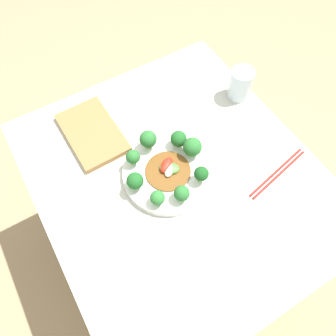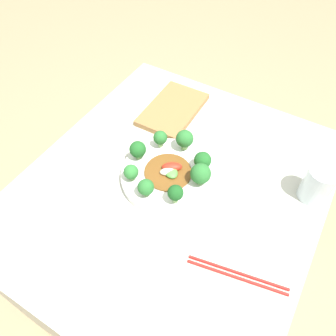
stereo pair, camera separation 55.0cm
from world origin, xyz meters
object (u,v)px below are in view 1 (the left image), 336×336
broccoli_west (148,139)px  broccoli_southwest (133,157)px  broccoli_south (135,181)px  broccoli_north (192,147)px  cutting_board (92,133)px  broccoli_northwest (179,139)px  stirfry_center (168,169)px  plate (168,173)px  chopsticks (278,173)px  broccoli_east (182,193)px  broccoli_southeast (157,198)px  broccoli_northeast (201,174)px  drinking_glass (240,84)px

broccoli_west → broccoli_southwest: broccoli_west is taller
broccoli_south → broccoli_west: bearing=135.5°
broccoli_north → cutting_board: broccoli_north is taller
broccoli_north → cutting_board: 0.33m
broccoli_northwest → stirfry_center: 0.10m
plate → chopsticks: 0.33m
broccoli_east → chopsticks: bearing=76.5°
broccoli_southeast → broccoli_northeast: bearing=89.0°
broccoli_northwest → chopsticks: 0.31m
broccoli_northeast → broccoli_southwest: bearing=-137.3°
broccoli_east → drinking_glass: 0.45m
broccoli_northwest → chopsticks: (0.23, 0.21, -0.05)m
broccoli_east → broccoli_northeast: size_ratio=0.92×
broccoli_north → chopsticks: size_ratio=0.28×
broccoli_south → broccoli_northwest: 0.19m
drinking_glass → cutting_board: bearing=-101.8°
plate → broccoli_northwest: (-0.06, 0.07, 0.05)m
broccoli_north → drinking_glass: 0.31m
broccoli_northwest → stirfry_center: size_ratio=0.44×
plate → cutting_board: bearing=-152.6°
broccoli_southeast → broccoli_east: broccoli_east is taller
broccoli_north → chopsticks: (0.18, 0.19, -0.06)m
broccoli_northeast → chopsticks: size_ratio=0.25×
broccoli_southwest → chopsticks: size_ratio=0.24×
plate → broccoli_northwest: bearing=130.2°
broccoli_southwest → broccoli_northwest: bearing=84.6°
broccoli_northwest → cutting_board: bearing=-132.8°
broccoli_southwest → stirfry_center: (0.07, 0.07, -0.03)m
broccoli_north → chopsticks: bearing=47.0°
broccoli_northwest → broccoli_southwest: 0.15m
broccoli_west → plate: bearing=3.2°
broccoli_northeast → stirfry_center: broccoli_northeast is taller
chopsticks → cutting_board: size_ratio=0.94×
broccoli_northwest → broccoli_southwest: size_ratio=1.05×
broccoli_east → broccoli_west: 0.20m
plate → broccoli_southeast: bearing=-47.1°
broccoli_east → broccoli_northwest: (-0.16, 0.09, 0.00)m
broccoli_northeast → broccoli_west: size_ratio=0.88×
broccoli_south → chopsticks: size_ratio=0.25×
broccoli_west → broccoli_northeast: bearing=21.9°
cutting_board → broccoli_west: bearing=40.2°
broccoli_south → drinking_glass: size_ratio=0.54×
broccoli_east → broccoli_southwest: broccoli_southwest is taller
plate → broccoli_south: bearing=-92.9°
broccoli_east → broccoli_west: size_ratio=0.81×
broccoli_northwest → broccoli_southeast: bearing=-48.4°
broccoli_southeast → drinking_glass: size_ratio=0.47×
broccoli_south → broccoli_north: bearing=93.0°
broccoli_south → broccoli_west: 0.14m
broccoli_east → broccoli_northwest: size_ratio=0.91×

